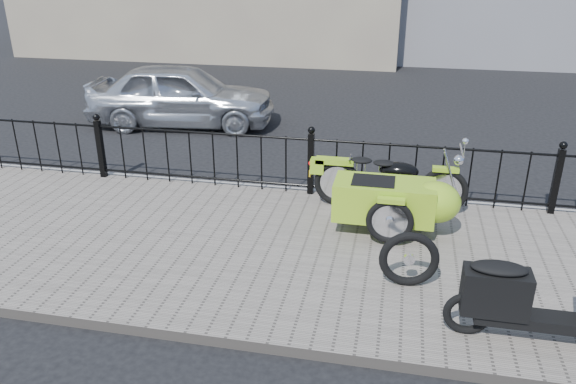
% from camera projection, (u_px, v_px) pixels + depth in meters
% --- Properties ---
extents(ground, '(120.00, 120.00, 0.00)m').
position_uv_depth(ground, '(294.00, 238.00, 7.61)').
color(ground, black).
rests_on(ground, ground).
extents(sidewalk, '(30.00, 3.80, 0.12)m').
position_uv_depth(sidewalk, '(287.00, 252.00, 7.13)').
color(sidewalk, '#696259').
rests_on(sidewalk, ground).
extents(curb, '(30.00, 0.10, 0.12)m').
position_uv_depth(curb, '(312.00, 193.00, 8.88)').
color(curb, gray).
rests_on(curb, ground).
extents(iron_fence, '(14.11, 0.11, 1.08)m').
position_uv_depth(iron_fence, '(311.00, 165.00, 8.55)').
color(iron_fence, black).
rests_on(iron_fence, sidewalk).
extents(motorcycle_sidecar, '(2.28, 1.48, 0.98)m').
position_uv_depth(motorcycle_sidecar, '(398.00, 196.00, 7.43)').
color(motorcycle_sidecar, black).
rests_on(motorcycle_sidecar, sidewalk).
extents(scooter, '(1.69, 0.49, 1.14)m').
position_uv_depth(scooter, '(525.00, 301.00, 5.25)').
color(scooter, black).
rests_on(scooter, sidewalk).
extents(spare_tire, '(0.67, 0.17, 0.66)m').
position_uv_depth(spare_tire, '(409.00, 259.00, 6.18)').
color(spare_tire, black).
rests_on(spare_tire, sidewalk).
extents(sedan_car, '(4.22, 2.10, 1.38)m').
position_uv_depth(sedan_car, '(182.00, 95.00, 12.32)').
color(sedan_car, silver).
rests_on(sedan_car, ground).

